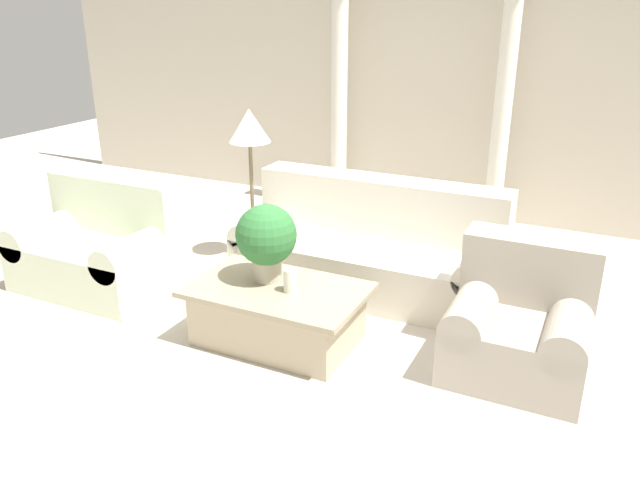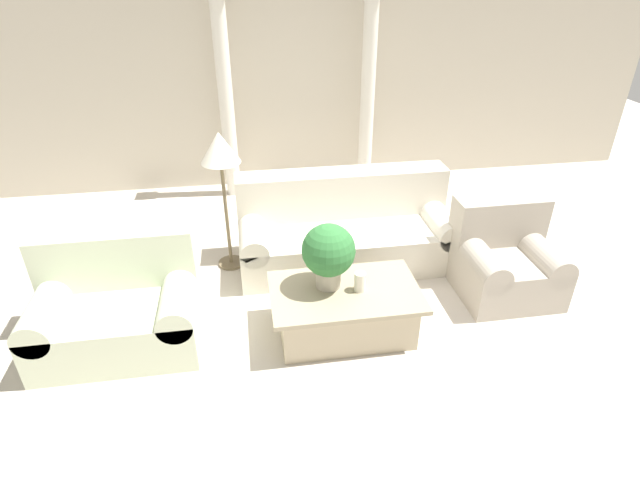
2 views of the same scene
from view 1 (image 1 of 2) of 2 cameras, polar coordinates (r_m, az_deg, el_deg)
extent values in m
plane|color=beige|center=(4.97, -1.34, -6.93)|extent=(16.00, 16.00, 0.00)
cube|color=beige|center=(7.24, 9.87, 14.96)|extent=(10.00, 0.06, 3.20)
cube|color=beige|center=(5.36, 4.33, -2.34)|extent=(2.22, 0.93, 0.42)
cube|color=beige|center=(5.46, 5.63, 3.17)|extent=(2.22, 0.33, 0.49)
cylinder|color=beige|center=(5.67, -4.75, 1.40)|extent=(0.28, 0.93, 0.28)
cylinder|color=beige|center=(5.03, 14.71, -1.88)|extent=(0.28, 0.93, 0.28)
cube|color=beige|center=(5.73, -19.52, -1.94)|extent=(1.29, 0.93, 0.42)
cube|color=beige|center=(5.78, -17.98, 3.24)|extent=(1.29, 0.33, 0.49)
cylinder|color=beige|center=(6.01, -23.19, 0.86)|extent=(0.28, 0.93, 0.28)
cylinder|color=beige|center=(5.32, -15.93, -0.73)|extent=(0.28, 0.93, 0.28)
cube|color=tan|center=(4.55, -3.88, -6.99)|extent=(1.10, 0.69, 0.39)
cube|color=tan|center=(4.46, -3.95, -4.57)|extent=(1.25, 0.78, 0.04)
cylinder|color=#B2A893|center=(4.55, -4.84, -2.69)|extent=(0.21, 0.21, 0.16)
sphere|color=#2D6B33|center=(4.44, -4.94, 0.47)|extent=(0.44, 0.44, 0.44)
cylinder|color=silver|center=(4.35, -2.75, -3.72)|extent=(0.09, 0.09, 0.17)
cylinder|color=brown|center=(6.05, -6.00, -1.59)|extent=(0.27, 0.27, 0.03)
cylinder|color=brown|center=(5.85, -6.21, 3.58)|extent=(0.04, 0.04, 1.11)
cone|color=silver|center=(5.68, -6.49, 10.37)|extent=(0.38, 0.38, 0.30)
cylinder|color=silver|center=(7.28, 1.75, 12.34)|extent=(0.18, 0.18, 2.46)
cylinder|color=silver|center=(6.75, 16.30, 10.84)|extent=(0.18, 0.18, 2.46)
cube|color=#ADA393|center=(4.38, 17.54, -9.05)|extent=(0.88, 0.85, 0.41)
cube|color=#ADA393|center=(4.44, 18.73, -2.50)|extent=(0.88, 0.30, 0.46)
cylinder|color=#ADA393|center=(4.33, 13.89, -6.03)|extent=(0.28, 0.85, 0.28)
cylinder|color=#ADA393|center=(4.27, 21.85, -7.38)|extent=(0.28, 0.85, 0.28)
camera|label=2|loc=(2.82, -66.05, 20.03)|focal=28.00mm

